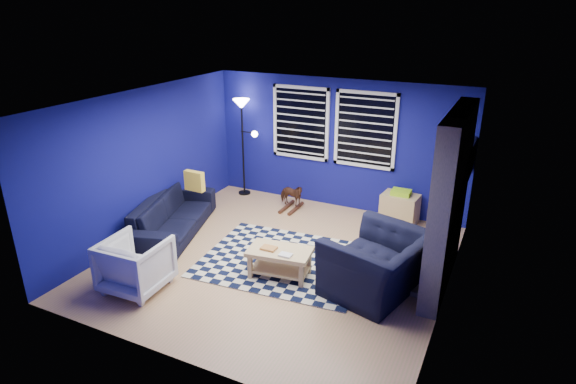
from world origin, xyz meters
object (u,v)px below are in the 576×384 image
Objects in this scene: floor_lamp at (243,117)px; coffee_table at (280,257)px; sofa at (172,216)px; cabinet at (400,208)px; tv at (470,161)px; rocking_horse at (291,195)px; armchair_big at (377,264)px; armchair_bent at (136,264)px.

coffee_table is at bearing -50.92° from floor_lamp.
sofa reaches higher than cabinet.
tv is at bearing -84.17° from sofa.
coffee_table is at bearing -152.54° from rocking_horse.
armchair_big is (3.71, -0.27, 0.11)m from sofa.
armchair_bent is 2.02m from coffee_table.
sofa is 4.07m from cabinet.
floor_lamp is at bearing -174.28° from cabinet.
floor_lamp reaches higher than sofa.
floor_lamp is at bearing -21.71° from sofa.
coffee_table is at bearing -107.25° from cabinet.
coffee_table is at bearing -66.24° from armchair_big.
tv is 4.38m from floor_lamp.
floor_lamp is (-1.23, 0.33, 1.34)m from rocking_horse.
armchair_bent is at bearing -174.82° from sofa.
floor_lamp is at bearing -109.72° from armchair_big.
sofa reaches higher than rocking_horse.
armchair_big is at bearing -110.99° from tv.
armchair_big is 1.40m from coffee_table.
armchair_big is at bearing -34.56° from floor_lamp.
armchair_big is at bearing 8.91° from coffee_table.
sofa is at bearing 168.25° from coffee_table.
rocking_horse is (1.41, 1.84, -0.03)m from sofa.
tv is 3.32m from rocking_horse.
floor_lamp reaches higher than armchair_big.
sofa is 2.31m from rocking_horse.
armchair_bent is (0.67, -1.64, 0.06)m from sofa.
tv reaches higher than rocking_horse.
armchair_bent is at bearing -145.21° from coffee_table.
tv is 5.05m from sofa.
armchair_big is at bearing -111.18° from sofa.
armchair_bent is at bearing -82.62° from floor_lamp.
tv is 2.53m from armchair_big.
armchair_bent is at bearing -120.49° from cabinet.
floor_lamp is (-0.49, 3.80, 1.26)m from armchair_bent.
floor_lamp is at bearing 80.96° from rocking_horse.
armchair_big is at bearing -78.27° from cabinet.
armchair_bent reaches higher than sofa.
floor_lamp is (0.18, 2.16, 1.31)m from sofa.
cabinet reaches higher than coffee_table.
armchair_bent is 4.71m from cabinet.
floor_lamp reaches higher than cabinet.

